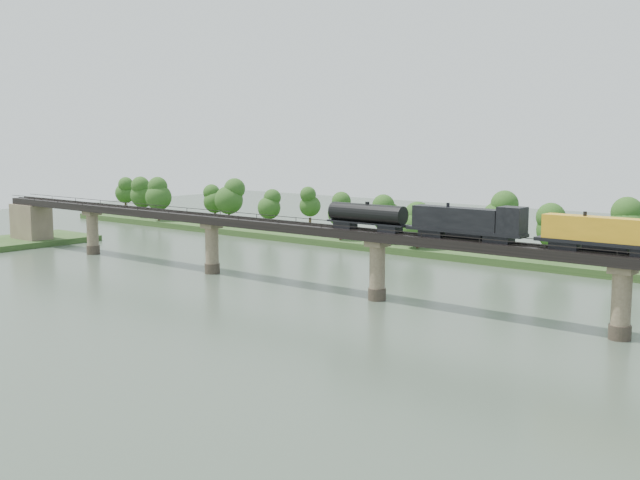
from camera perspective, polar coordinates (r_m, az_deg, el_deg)
The scene contains 6 objects.
ground at distance 111.08m, azimuth -5.08°, elevation -6.72°, with size 400.00×400.00×0.00m, color #344234.
far_bank at distance 180.14m, azimuth 14.36°, elevation -1.15°, with size 300.00×24.00×1.60m, color #29451B.
bridge at distance 132.41m, azimuth 4.09°, elevation -1.97°, with size 236.00×30.00×11.50m.
bridge_superstructure at distance 131.51m, azimuth 4.12°, elevation 0.75°, with size 220.00×4.90×0.75m.
far_treeline at distance 178.84m, azimuth 11.46°, elevation 1.47°, with size 289.06×17.54×13.60m.
freight_train at distance 116.18m, azimuth 16.49°, elevation 0.70°, with size 78.47×3.06×5.40m.
Camera 1 is at (76.20, -76.05, 27.36)m, focal length 45.00 mm.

